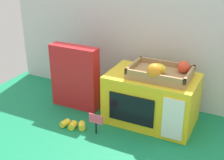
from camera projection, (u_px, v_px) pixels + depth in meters
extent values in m
plane|color=#147A4C|center=(123.00, 118.00, 1.57)|extent=(1.70, 1.70, 0.00)
cube|color=silver|center=(144.00, 39.00, 1.64)|extent=(1.61, 0.03, 0.69)
cube|color=yellow|center=(151.00, 100.00, 1.50)|extent=(0.42, 0.26, 0.23)
cube|color=yellow|center=(153.00, 77.00, 1.45)|extent=(0.42, 0.26, 0.01)
cube|color=black|center=(131.00, 110.00, 1.41)|extent=(0.22, 0.01, 0.14)
cube|color=white|center=(173.00, 119.00, 1.33)|extent=(0.09, 0.01, 0.19)
cube|color=#A37F51|center=(160.00, 75.00, 1.43)|extent=(0.28, 0.19, 0.03)
cube|color=#A37F51|center=(154.00, 76.00, 1.34)|extent=(0.28, 0.01, 0.02)
cube|color=#A37F51|center=(166.00, 63.00, 1.49)|extent=(0.28, 0.01, 0.02)
cube|color=#A37F51|center=(134.00, 65.00, 1.47)|extent=(0.01, 0.19, 0.02)
cube|color=#A37F51|center=(189.00, 75.00, 1.36)|extent=(0.01, 0.19, 0.02)
sphere|color=orange|center=(154.00, 71.00, 1.35)|extent=(0.06, 0.06, 0.06)
sphere|color=#E04228|center=(183.00, 67.00, 1.40)|extent=(0.06, 0.06, 0.06)
ellipsoid|color=yellow|center=(158.00, 69.00, 1.39)|extent=(0.08, 0.06, 0.05)
cube|color=red|center=(76.00, 77.00, 1.62)|extent=(0.26, 0.07, 0.34)
cube|color=silver|center=(71.00, 76.00, 1.58)|extent=(0.17, 0.00, 0.20)
cube|color=white|center=(73.00, 101.00, 1.64)|extent=(0.20, 0.00, 0.05)
cylinder|color=black|center=(96.00, 128.00, 1.43)|extent=(0.01, 0.01, 0.06)
cube|color=#F44C6B|center=(96.00, 119.00, 1.41)|extent=(0.07, 0.00, 0.05)
cylinder|color=yellow|center=(65.00, 123.00, 1.49)|extent=(0.04, 0.05, 0.03)
cylinder|color=yellow|center=(73.00, 125.00, 1.47)|extent=(0.04, 0.05, 0.03)
cylinder|color=yellow|center=(82.00, 126.00, 1.47)|extent=(0.05, 0.06, 0.03)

